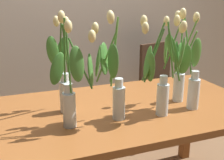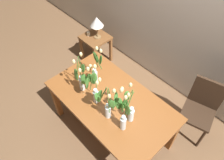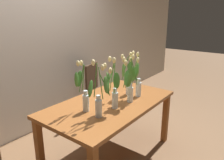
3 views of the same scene
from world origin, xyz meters
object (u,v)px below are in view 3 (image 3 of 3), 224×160
Objects in this scene: tulip_vase_0 at (100,97)px; tulip_vase_2 at (136,83)px; dining_table at (110,109)px; tulip_vase_3 at (130,79)px; tulip_vase_1 at (113,90)px; tulip_vase_5 at (130,83)px; dining_chair at (97,88)px; tulip_vase_4 at (83,94)px.

tulip_vase_0 is 0.70m from tulip_vase_2.
tulip_vase_3 reaches higher than dining_table.
tulip_vase_1 reaches higher than dining_table.
tulip_vase_3 reaches higher than tulip_vase_0.
dining_table is 2.75× the size of tulip_vase_3.
tulip_vase_0 is 1.05× the size of tulip_vase_5.
tulip_vase_2 is 1.18m from dining_chair.
tulip_vase_2 is at bearing -113.11° from dining_chair.
tulip_vase_0 is 0.50m from tulip_vase_5.
tulip_vase_1 is (-0.14, -0.14, 0.31)m from dining_table.
tulip_vase_1 is 0.62× the size of dining_chair.
tulip_vase_1 is at bearing -131.47° from dining_chair.
tulip_vase_5 is at bearing -8.97° from tulip_vase_1.
tulip_vase_3 is 0.70m from tulip_vase_4.
tulip_vase_4 is 0.58× the size of dining_chair.
dining_chair reaches higher than dining_table.
dining_chair is at bearing 48.53° from tulip_vase_1.
dining_table is 2.83× the size of tulip_vase_2.
dining_chair is at bearing 42.39° from tulip_vase_0.
tulip_vase_3 is at bearing 91.81° from tulip_vase_2.
tulip_vase_0 reaches higher than dining_table.
tulip_vase_1 is 1.04× the size of tulip_vase_5.
dining_table is 2.76× the size of tulip_vase_0.
tulip_vase_4 is (-0.22, 0.22, -0.03)m from tulip_vase_1.
tulip_vase_4 is (0.00, 0.23, -0.02)m from tulip_vase_0.
dining_table is at bearing 125.60° from tulip_vase_5.
tulip_vase_3 reaches higher than dining_chair.
tulip_vase_2 is 1.05× the size of tulip_vase_4.
tulip_vase_5 is at bearing -120.82° from dining_chair.
tulip_vase_1 is 0.48m from tulip_vase_3.
tulip_vase_1 is 0.47m from tulip_vase_2.
tulip_vase_5 is at bearing -167.65° from tulip_vase_2.
dining_table is 0.45m from tulip_vase_2.
tulip_vase_0 is 1.59m from dining_chair.
tulip_vase_5 is (0.49, -0.04, 0.03)m from tulip_vase_0.
tulip_vase_5 is (0.13, -0.19, 0.33)m from dining_table.
tulip_vase_4 is 0.56m from tulip_vase_5.
dining_table is at bearing -131.18° from dining_chair.
tulip_vase_1 reaches higher than tulip_vase_2.
tulip_vase_0 reaches higher than tulip_vase_5.
tulip_vase_1 is at bearing -133.20° from dining_table.
tulip_vase_3 is (0.33, -0.05, 0.30)m from dining_table.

